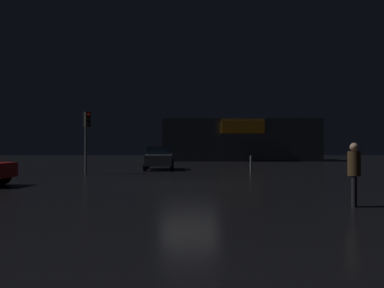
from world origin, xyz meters
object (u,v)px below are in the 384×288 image
Objects in this scene: store_building at (240,140)px; traffic_signal_main at (88,129)px; car_near at (160,158)px; pedestrian at (355,169)px.

store_building is 26.98m from traffic_signal_main.
pedestrian is at bearing -68.69° from car_near.
traffic_signal_main is 0.86× the size of car_near.
traffic_signal_main is 16.82m from pedestrian.
store_building is 10.45× the size of pedestrian.
store_building reaches higher than car_near.
store_building is 37.05m from pedestrian.
traffic_signal_main is at bearing 129.85° from pedestrian.
traffic_signal_main is (-12.02, -24.15, 0.26)m from store_building.
car_near is at bearing 111.31° from pedestrian.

